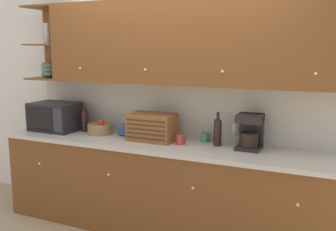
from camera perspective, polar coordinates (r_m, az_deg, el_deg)
The scene contains 15 objects.
ground_plane at distance 4.27m, azimuth 1.31°, elevation -15.29°, with size 24.00×24.00×0.00m, color tan.
wall_back at distance 3.93m, azimuth 1.56°, elevation 2.32°, with size 5.87×0.06×2.60m.
counter_unit at distance 3.82m, azimuth -0.62°, elevation -10.88°, with size 3.49×0.68×0.92m.
backsplash_panel at distance 3.91m, azimuth 1.34°, elevation 0.91°, with size 3.47×0.01×0.56m.
upper_cabinets at distance 3.63m, azimuth 2.73°, elevation 11.10°, with size 3.47×0.39×0.81m.
microwave at distance 4.40m, azimuth -16.78°, elevation -0.15°, with size 0.53×0.38×0.32m.
wine_bottle at distance 4.27m, azimuth -12.63°, elevation -0.49°, with size 0.08×0.08×0.31m.
fruit_basket at distance 4.12m, azimuth -10.31°, elevation -1.96°, with size 0.27×0.27×0.17m.
bowl_stack_on_counter at distance 4.02m, azimuth -6.46°, elevation -2.18°, with size 0.17×0.17×0.12m.
bread_box at distance 3.74m, azimuth -2.45°, elevation -1.77°, with size 0.46×0.28×0.27m.
mug at distance 3.60m, azimuth 1.91°, elevation -3.71°, with size 0.09×0.08×0.09m.
mug_blue_second at distance 3.72m, azimuth 5.65°, elevation -3.29°, with size 0.09×0.08×0.09m.
second_wine_bottle at distance 3.56m, azimuth 7.57°, elevation -2.30°, with size 0.08×0.08×0.32m.
wine_glass at distance 3.66m, azimuth 10.12°, elevation -2.11°, with size 0.07×0.07×0.21m.
coffee_maker at distance 3.50m, azimuth 12.37°, elevation -2.38°, with size 0.22×0.24×0.32m.
Camera 1 is at (1.51, -3.56, 1.81)m, focal length 40.00 mm.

